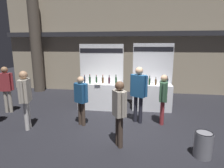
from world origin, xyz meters
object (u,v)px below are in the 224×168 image
at_px(trash_bin, 203,144).
at_px(visitor_5, 163,95).
at_px(visitor_0, 119,109).
at_px(exhibitor_booth_0, 100,93).
at_px(visitor_4, 6,86).
at_px(visitor_6, 25,95).
at_px(exhibitor_booth_1, 152,94).
at_px(visitor_2, 81,97).
at_px(visitor_7, 139,89).

xyz_separation_m(trash_bin, visitor_5, (-0.72, 1.75, 0.66)).
bearing_deg(trash_bin, visitor_0, 175.06).
bearing_deg(exhibitor_booth_0, visitor_4, -163.70).
bearing_deg(trash_bin, visitor_6, 171.07).
relative_size(visitor_0, visitor_5, 1.04).
bearing_deg(exhibitor_booth_1, exhibitor_booth_0, -175.11).
bearing_deg(visitor_0, visitor_2, -162.79).
bearing_deg(trash_bin, visitor_7, 130.66).
distance_m(exhibitor_booth_0, visitor_4, 3.52).
xyz_separation_m(exhibitor_booth_0, visitor_6, (-1.80, -2.19, 0.45)).
bearing_deg(exhibitor_booth_0, visitor_7, -38.44).
bearing_deg(visitor_2, visitor_7, -136.13).
height_order(trash_bin, visitor_6, visitor_6).
height_order(trash_bin, visitor_0, visitor_0).
xyz_separation_m(visitor_0, visitor_7, (0.45, 1.57, 0.14)).
bearing_deg(trash_bin, exhibitor_booth_1, 107.25).
height_order(visitor_6, visitor_7, visitor_7).
xyz_separation_m(exhibitor_booth_1, visitor_7, (-0.52, -1.38, 0.50)).
distance_m(visitor_0, visitor_7, 1.64).
bearing_deg(visitor_7, exhibitor_booth_0, 170.67).
xyz_separation_m(visitor_5, visitor_6, (-4.09, -0.99, 0.12)).
bearing_deg(trash_bin, visitor_4, 162.87).
bearing_deg(visitor_2, trash_bin, -172.14).
relative_size(exhibitor_booth_0, visitor_6, 1.43).
bearing_deg(visitor_6, exhibitor_booth_0, 126.27).
relative_size(exhibitor_booth_1, visitor_2, 1.64).
bearing_deg(exhibitor_booth_1, visitor_0, -108.29).
height_order(exhibitor_booth_0, visitor_2, exhibitor_booth_0).
relative_size(visitor_4, visitor_7, 0.95).
distance_m(exhibitor_booth_1, visitor_0, 3.13).
bearing_deg(visitor_0, visitor_7, 131.07).
bearing_deg(visitor_4, visitor_6, -51.55).
distance_m(visitor_2, visitor_4, 3.18).
height_order(trash_bin, visitor_4, visitor_4).
distance_m(visitor_4, visitor_6, 1.97).
distance_m(exhibitor_booth_0, visitor_7, 2.00).
distance_m(visitor_5, visitor_7, 0.79).
bearing_deg(visitor_6, visitor_2, 94.15).
bearing_deg(visitor_4, visitor_7, -16.45).
xyz_separation_m(visitor_4, visitor_6, (1.56, -1.21, 0.05)).
xyz_separation_m(visitor_2, visitor_7, (1.77, 0.47, 0.20)).
bearing_deg(visitor_6, exhibitor_booth_1, 107.25).
bearing_deg(visitor_7, visitor_2, -136.17).
bearing_deg(visitor_0, trash_bin, 52.15).
xyz_separation_m(visitor_2, visitor_6, (-1.54, -0.52, 0.15)).
bearing_deg(visitor_2, visitor_0, 169.27).
height_order(exhibitor_booth_1, visitor_7, exhibitor_booth_1).
relative_size(exhibitor_booth_1, visitor_7, 1.40).
distance_m(visitor_0, visitor_5, 2.00).
distance_m(exhibitor_booth_1, trash_bin, 3.28).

